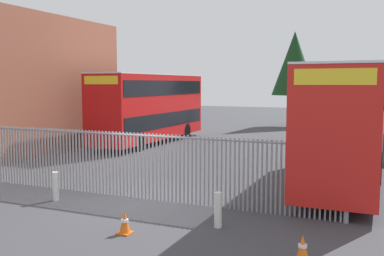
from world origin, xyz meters
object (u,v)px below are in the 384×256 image
bollard_near_left (55,186)px  traffic_cone_by_gate (302,248)px  double_decker_bus_near_gate (348,120)px  double_decker_bus_behind_fence_left (151,105)px  bollard_center_front (218,210)px  traffic_cone_mid_forecourt (125,223)px

bollard_near_left → traffic_cone_by_gate: 8.47m
double_decker_bus_near_gate → bollard_near_left: (-8.50, -6.59, -1.95)m
double_decker_bus_behind_fence_left → bollard_center_front: (9.83, -14.15, -1.95)m
bollard_near_left → bollard_center_front: bearing=-4.3°
traffic_cone_by_gate → bollard_near_left: bearing=167.6°
double_decker_bus_near_gate → double_decker_bus_behind_fence_left: 14.38m
traffic_cone_by_gate → double_decker_bus_behind_fence_left: bearing=128.3°
bollard_near_left → double_decker_bus_near_gate: bearing=37.8°
double_decker_bus_behind_fence_left → bollard_near_left: size_ratio=11.38×
traffic_cone_by_gate → traffic_cone_mid_forecourt: (-4.45, -0.03, 0.00)m
traffic_cone_by_gate → bollard_center_front: bearing=150.5°
double_decker_bus_behind_fence_left → bollard_near_left: (4.00, -13.71, -1.95)m
double_decker_bus_near_gate → traffic_cone_mid_forecourt: 9.90m
double_decker_bus_near_gate → traffic_cone_by_gate: size_ratio=18.32×
bollard_near_left → bollard_center_front: same height
traffic_cone_by_gate → double_decker_bus_near_gate: bearing=88.5°
bollard_center_front → double_decker_bus_behind_fence_left: bearing=124.8°
double_decker_bus_behind_fence_left → bollard_center_front: bearing=-55.2°
bollard_near_left → traffic_cone_mid_forecourt: size_ratio=1.61×
double_decker_bus_near_gate → double_decker_bus_behind_fence_left: same height
double_decker_bus_near_gate → traffic_cone_mid_forecourt: size_ratio=18.32×
double_decker_bus_near_gate → traffic_cone_by_gate: (-0.23, -8.42, -2.13)m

